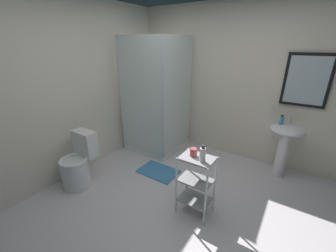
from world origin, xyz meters
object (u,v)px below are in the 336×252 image
Objects in this scene: lotion_bottle_white at (203,155)px; bath_mat at (158,171)px; hand_soap_bottle at (281,120)px; rinse_cup at (194,152)px; toilet at (78,165)px; shower_stall at (158,126)px; storage_cart at (196,181)px; pedestal_sink at (285,141)px.

lotion_bottle_white is 1.32m from bath_mat.
hand_soap_bottle is 1.47× the size of rinse_cup.
rinse_cup is at bearing 15.23° from toilet.
rinse_cup is (1.54, 0.42, 0.47)m from toilet.
shower_stall is 1.52m from toilet.
storage_cart is at bearing 148.12° from lotion_bottle_white.
bath_mat is at bearing -149.24° from pedestal_sink.
lotion_bottle_white reaches higher than bath_mat.
hand_soap_bottle is at bearing 63.81° from rinse_cup.
rinse_cup is (-0.68, -1.38, -0.08)m from hand_soap_bottle.
hand_soap_bottle is at bearing 167.85° from pedestal_sink.
hand_soap_bottle is (0.63, 1.39, 0.43)m from storage_cart.
toilet is 1.67m from rinse_cup.
lotion_bottle_white is at bearing -31.88° from storage_cart.
toilet is 1.03× the size of storage_cart.
hand_soap_bottle is 1.54m from rinse_cup.
storage_cart is at bearing -39.58° from shower_stall.
hand_soap_bottle is at bearing 65.66° from storage_cart.
bath_mat is at bearing -146.98° from hand_soap_bottle.
lotion_bottle_white reaches higher than pedestal_sink.
pedestal_sink reaches higher than storage_cart.
toilet is 8.36× the size of rinse_cup.
lotion_bottle_white is at bearing -39.18° from shower_stall.
hand_soap_bottle is (2.22, 1.80, 0.56)m from toilet.
rinse_cup is 0.15× the size of bath_mat.
lotion_bottle_white is 0.31× the size of bath_mat.
pedestal_sink is 1.56m from storage_cart.
rinse_cup is (-0.13, 0.06, -0.04)m from lotion_bottle_white.
storage_cart is 3.92× the size of lotion_bottle_white.
bath_mat is at bearing 152.81° from storage_cart.
pedestal_sink is 1.07× the size of toilet.
storage_cart is at bearing -7.66° from rinse_cup.
toilet is 2.92m from hand_soap_bottle.
pedestal_sink is at bearing 30.76° from bath_mat.
rinse_cup is at bearing -28.30° from bath_mat.
rinse_cup reaches higher than pedestal_sink.
pedestal_sink is at bearing -12.15° from hand_soap_bottle.
bath_mat is at bearing 152.40° from lotion_bottle_white.
hand_soap_bottle reaches higher than toilet.
rinse_cup reaches higher than bath_mat.
shower_stall is 1.99m from hand_soap_bottle.
rinse_cup reaches higher than storage_cart.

